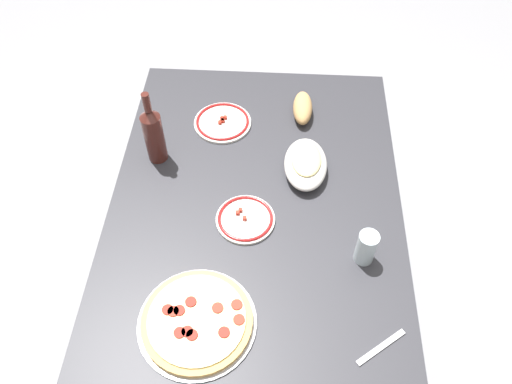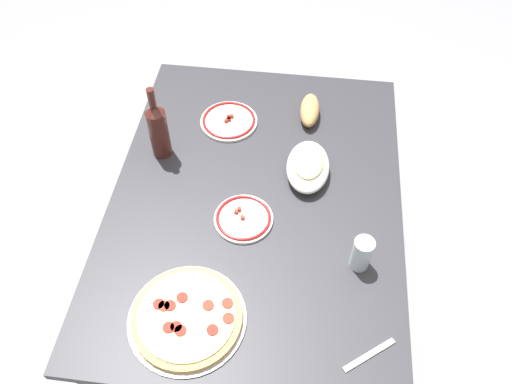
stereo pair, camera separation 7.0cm
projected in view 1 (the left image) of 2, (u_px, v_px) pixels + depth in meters
name	position (u px, v px, depth m)	size (l,w,h in m)	color
ground_plane	(256.00, 294.00, 2.29)	(8.00, 8.00, 0.00)	gray
dining_table	(256.00, 215.00, 1.81)	(1.34, 0.98, 0.71)	#2D2D33
pepperoni_pizza	(197.00, 321.00, 1.44)	(0.34, 0.34, 0.03)	#B7B7BC
baked_pasta_dish	(306.00, 163.00, 1.77)	(0.24, 0.15, 0.08)	white
wine_bottle	(153.00, 134.00, 1.75)	(0.07, 0.07, 0.30)	#471E19
water_glass	(366.00, 247.00, 1.54)	(0.06, 0.06, 0.12)	silver
side_plate_near	(245.00, 219.00, 1.67)	(0.20, 0.20, 0.02)	white
side_plate_far	(223.00, 122.00, 1.95)	(0.22, 0.22, 0.02)	white
bread_loaf	(303.00, 108.00, 1.96)	(0.18, 0.07, 0.07)	tan
fork_left	(381.00, 347.00, 1.41)	(0.17, 0.02, 0.01)	#B7B7BC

